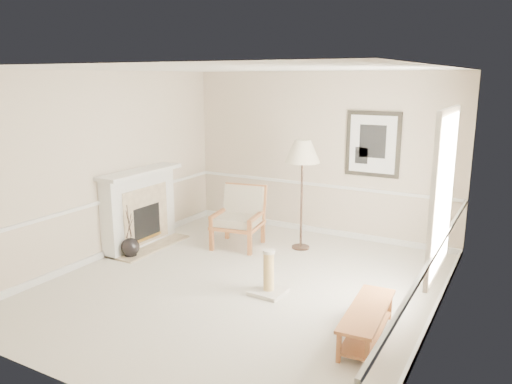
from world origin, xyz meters
TOP-DOWN VIEW (x-y plane):
  - ground at (0.00, 0.00)m, footprint 5.50×5.50m
  - room at (0.14, 0.08)m, footprint 5.04×5.54m
  - fireplace at (-2.34, 0.60)m, footprint 0.64×1.64m
  - floor_vase at (-2.11, 0.08)m, footprint 0.29×0.29m
  - armchair at (-0.90, 1.47)m, footprint 0.88×0.93m
  - floor_lamp at (0.08, 1.79)m, footprint 0.70×0.70m
  - bench at (1.93, -0.59)m, footprint 0.46×1.28m
  - scratching_post at (0.45, -0.07)m, footprint 0.45×0.45m

SIDE VIEW (x-z plane):
  - ground at x=0.00m, z-range 0.00..0.00m
  - floor_vase at x=-2.11m, z-range -0.27..0.59m
  - scratching_post at x=0.45m, z-range -0.11..0.49m
  - bench at x=1.93m, z-range 0.06..0.42m
  - armchair at x=-0.90m, z-range 0.04..1.05m
  - fireplace at x=-2.34m, z-range -0.01..1.30m
  - floor_lamp at x=0.08m, z-range 0.68..2.50m
  - room at x=0.14m, z-range 0.41..3.33m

